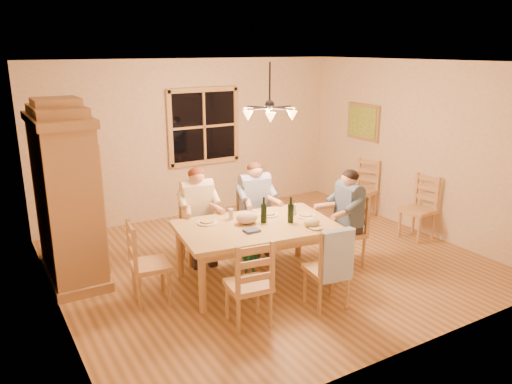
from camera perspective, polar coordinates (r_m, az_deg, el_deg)
floor at (r=7.04m, az=1.43°, el=-7.90°), size 5.50×5.50×0.00m
ceiling at (r=6.43m, az=1.61°, el=14.65°), size 5.50×5.00×0.02m
wall_back at (r=8.78m, az=-7.22°, el=6.08°), size 5.50×0.02×2.70m
wall_left at (r=5.69m, az=-22.68°, el=-0.62°), size 0.02×5.00×2.70m
wall_right at (r=8.36m, az=17.77°, el=4.93°), size 0.02×5.00×2.70m
window at (r=8.79m, az=-5.98°, el=7.46°), size 1.30×0.06×1.30m
painting at (r=9.12m, az=12.13°, el=7.82°), size 0.06×0.78×0.64m
chandelier at (r=6.47m, az=1.56°, el=9.13°), size 0.77×0.68×0.71m
armoire at (r=6.65m, az=-20.78°, el=-0.72°), size 0.66×1.40×2.30m
dining_table at (r=6.22m, az=0.02°, el=-4.61°), size 2.06×1.41×0.76m
chair_far_left at (r=7.00m, az=-6.56°, el=-5.45°), size 0.49×0.47×0.99m
chair_far_right at (r=7.27m, az=-0.09°, el=-4.51°), size 0.49×0.47×0.99m
chair_near_left at (r=5.44m, az=-0.88°, el=-11.99°), size 0.49×0.47×0.99m
chair_near_right at (r=5.83m, az=8.02°, el=-10.12°), size 0.49×0.47×0.99m
chair_end_left at (r=6.01m, az=-11.92°, el=-9.49°), size 0.47×0.49×0.99m
chair_end_right at (r=6.95m, az=10.23°, el=-5.76°), size 0.47×0.49×0.99m
adult_woman at (r=6.82m, az=-6.70°, el=-1.25°), size 0.43×0.47×0.87m
adult_plaid_man at (r=7.10m, az=-0.09°, el=-0.44°), size 0.43×0.47×0.87m
adult_slate_man at (r=6.77m, az=10.46°, el=-1.54°), size 0.47×0.43×0.87m
towel at (r=5.52m, az=9.20°, el=-7.20°), size 0.39×0.15×0.58m
wine_bottle_a at (r=6.22m, az=0.90°, el=-2.05°), size 0.08×0.08×0.33m
wine_bottle_b at (r=6.23m, az=3.99°, el=-2.05°), size 0.08×0.08×0.33m
plate_woman at (r=6.27m, az=-5.61°, el=-3.50°), size 0.26×0.26×0.02m
plate_plaid at (r=6.54m, az=1.47°, el=-2.58°), size 0.26×0.26×0.02m
plate_slate at (r=6.51m, az=5.68°, el=-2.74°), size 0.26×0.26×0.02m
wine_glass_a at (r=6.37m, az=-2.86°, el=-2.52°), size 0.06×0.06×0.14m
wine_glass_b at (r=6.55m, az=4.38°, el=-2.02°), size 0.06×0.06×0.14m
cap at (r=6.16m, az=6.37°, el=-3.41°), size 0.20×0.20×0.11m
napkin at (r=5.96m, az=-0.50°, el=-4.41°), size 0.20×0.16×0.03m
cloth_bundle at (r=6.22m, az=-1.05°, el=-2.92°), size 0.28×0.22×0.15m
child at (r=6.41m, az=-0.56°, el=-5.97°), size 0.39×0.34×0.91m
chair_spare_front at (r=8.14m, az=17.88°, el=-3.02°), size 0.46×0.48×0.99m
chair_spare_back at (r=8.97m, az=11.92°, el=-0.81°), size 0.53×0.54×0.99m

